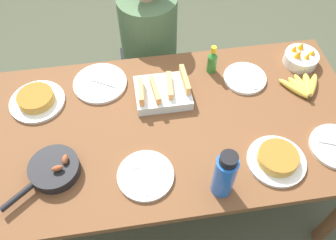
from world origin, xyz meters
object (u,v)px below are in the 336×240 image
(empty_plate_far_right, at_px, (336,146))
(fruit_bowl_mango, at_px, (301,58))
(melon_tray, at_px, (163,92))
(hot_sauce_bottle, at_px, (212,61))
(frittata_plate_side, at_px, (277,159))
(empty_plate_far_left, at_px, (245,78))
(water_bottle, at_px, (225,175))
(empty_plate_mid_edge, at_px, (100,83))
(person_figure, at_px, (150,62))
(banana_bunch, at_px, (304,87))
(skillet, at_px, (54,170))
(empty_plate_near_front, at_px, (146,175))
(frittata_plate_center, at_px, (37,100))

(empty_plate_far_right, xyz_separation_m, fruit_bowl_mango, (0.03, 0.53, 0.03))
(melon_tray, bearing_deg, hot_sauce_bottle, 26.69)
(frittata_plate_side, height_order, empty_plate_far_left, frittata_plate_side)
(melon_tray, xyz_separation_m, water_bottle, (0.16, -0.52, 0.09))
(empty_plate_far_left, xyz_separation_m, hot_sauce_bottle, (-0.15, 0.09, 0.06))
(empty_plate_mid_edge, xyz_separation_m, person_figure, (0.29, 0.40, -0.28))
(hot_sauce_bottle, distance_m, person_figure, 0.58)
(frittata_plate_side, xyz_separation_m, fruit_bowl_mango, (0.32, 0.56, 0.01))
(banana_bunch, bearing_deg, empty_plate_mid_edge, 169.40)
(banana_bunch, relative_size, melon_tray, 0.85)
(frittata_plate_side, bearing_deg, person_figure, 114.48)
(banana_bunch, xyz_separation_m, empty_plate_mid_edge, (-0.99, 0.18, -0.01))
(skillet, height_order, empty_plate_mid_edge, skillet)
(empty_plate_near_front, height_order, empty_plate_far_left, same)
(fruit_bowl_mango, bearing_deg, melon_tray, -170.67)
(banana_bunch, distance_m, water_bottle, 0.70)
(banana_bunch, xyz_separation_m, empty_plate_far_left, (-0.26, 0.11, -0.01))
(skillet, relative_size, frittata_plate_center, 1.17)
(frittata_plate_center, bearing_deg, fruit_bowl_mango, 3.04)
(melon_tray, xyz_separation_m, empty_plate_far_right, (0.70, -0.40, -0.03))
(skillet, bearing_deg, melon_tray, 175.36)
(empty_plate_far_left, height_order, empty_plate_mid_edge, same)
(frittata_plate_side, bearing_deg, water_bottle, -162.08)
(water_bottle, xyz_separation_m, hot_sauce_bottle, (0.11, 0.65, -0.05))
(empty_plate_near_front, distance_m, empty_plate_far_right, 0.84)
(empty_plate_far_right, height_order, hot_sauce_bottle, hot_sauce_bottle)
(water_bottle, bearing_deg, melon_tray, 107.23)
(melon_tray, bearing_deg, skillet, -145.66)
(frittata_plate_side, height_order, empty_plate_mid_edge, frittata_plate_side)
(fruit_bowl_mango, xyz_separation_m, water_bottle, (-0.58, -0.64, 0.08))
(hot_sauce_bottle, bearing_deg, fruit_bowl_mango, -1.59)
(banana_bunch, xyz_separation_m, water_bottle, (-0.53, -0.46, 0.10))
(banana_bunch, relative_size, empty_plate_far_left, 1.04)
(melon_tray, height_order, skillet, melon_tray)
(frittata_plate_side, height_order, water_bottle, water_bottle)
(banana_bunch, height_order, hot_sauce_bottle, hot_sauce_bottle)
(empty_plate_far_left, distance_m, empty_plate_far_right, 0.53)
(frittata_plate_center, height_order, water_bottle, water_bottle)
(empty_plate_far_left, xyz_separation_m, empty_plate_mid_edge, (-0.72, 0.08, -0.00))
(skillet, height_order, hot_sauce_bottle, hot_sauce_bottle)
(frittata_plate_side, bearing_deg, melon_tray, 134.14)
(melon_tray, xyz_separation_m, person_figure, (-0.01, 0.52, -0.30))
(frittata_plate_center, distance_m, hot_sauce_bottle, 0.87)
(frittata_plate_side, height_order, empty_plate_far_right, frittata_plate_side)
(empty_plate_far_left, distance_m, empty_plate_mid_edge, 0.73)
(empty_plate_mid_edge, bearing_deg, water_bottle, -54.27)
(melon_tray, bearing_deg, water_bottle, -72.77)
(water_bottle, bearing_deg, empty_plate_far_right, 11.84)
(empty_plate_mid_edge, bearing_deg, empty_plate_far_right, -27.69)
(skillet, relative_size, water_bottle, 1.21)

